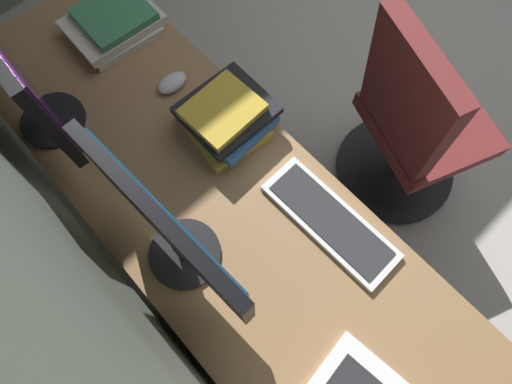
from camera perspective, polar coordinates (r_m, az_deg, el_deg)
floor_plane at (r=2.74m, az=26.68°, el=18.86°), size 5.11×5.11×0.00m
desk at (r=1.23m, az=-1.73°, el=-6.27°), size 2.24×0.63×0.73m
drawer_pedestal at (r=1.51m, az=1.60°, el=-13.88°), size 0.40×0.51×0.69m
monitor_primary at (r=0.94m, az=-11.99°, el=-5.39°), size 0.52×0.20×0.40m
monitor_secondary at (r=1.26m, az=-31.26°, el=14.55°), size 0.53×0.20×0.45m
keyboard_main at (r=1.18m, az=10.30°, el=-3.97°), size 0.42×0.15×0.02m
mouse_main at (r=1.39m, az=-11.63°, el=14.73°), size 0.06×0.10×0.03m
book_stack_near at (r=1.57m, az=-19.25°, el=21.44°), size 0.25×0.30×0.08m
book_stack_far at (r=1.25m, az=-4.29°, el=10.40°), size 0.26×0.27×0.11m
office_chair at (r=1.71m, az=20.86°, el=7.99°), size 0.56×0.60×0.97m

